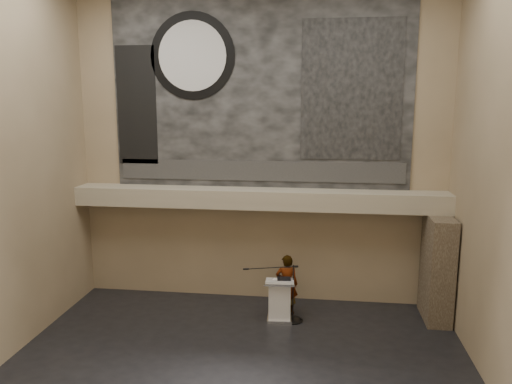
# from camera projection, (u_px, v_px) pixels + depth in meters

# --- Properties ---
(floor) EXTENTS (10.00, 10.00, 0.00)m
(floor) POSITION_uv_depth(u_px,v_px,m) (236.00, 370.00, 10.41)
(floor) COLOR black
(floor) RESTS_ON ground
(wall_back) EXTENTS (10.00, 0.02, 8.50)m
(wall_back) POSITION_uv_depth(u_px,v_px,m) (260.00, 149.00, 13.53)
(wall_back) COLOR #867355
(wall_back) RESTS_ON floor
(wall_front) EXTENTS (10.00, 0.02, 8.50)m
(wall_front) POSITION_uv_depth(u_px,v_px,m) (176.00, 217.00, 5.73)
(wall_front) COLOR #867355
(wall_front) RESTS_ON floor
(wall_right) EXTENTS (0.02, 8.00, 8.50)m
(wall_right) POSITION_uv_depth(u_px,v_px,m) (508.00, 174.00, 9.00)
(wall_right) COLOR #867355
(wall_right) RESTS_ON floor
(soffit) EXTENTS (10.00, 0.80, 0.50)m
(soffit) POSITION_uv_depth(u_px,v_px,m) (258.00, 198.00, 13.38)
(soffit) COLOR gray
(soffit) RESTS_ON wall_back
(sprinkler_left) EXTENTS (0.04, 0.04, 0.06)m
(sprinkler_left) POSITION_uv_depth(u_px,v_px,m) (199.00, 207.00, 13.58)
(sprinkler_left) COLOR #B2893D
(sprinkler_left) RESTS_ON soffit
(sprinkler_right) EXTENTS (0.04, 0.04, 0.06)m
(sprinkler_right) POSITION_uv_depth(u_px,v_px,m) (329.00, 211.00, 13.14)
(sprinkler_right) COLOR #B2893D
(sprinkler_right) RESTS_ON soffit
(banner) EXTENTS (8.00, 0.05, 5.00)m
(banner) POSITION_uv_depth(u_px,v_px,m) (260.00, 94.00, 13.23)
(banner) COLOR black
(banner) RESTS_ON wall_back
(banner_text_strip) EXTENTS (7.76, 0.02, 0.55)m
(banner_text_strip) POSITION_uv_depth(u_px,v_px,m) (259.00, 171.00, 13.57)
(banner_text_strip) COLOR #2B2B2B
(banner_text_strip) RESTS_ON banner
(banner_clock_rim) EXTENTS (2.30, 0.02, 2.30)m
(banner_clock_rim) POSITION_uv_depth(u_px,v_px,m) (192.00, 56.00, 13.24)
(banner_clock_rim) COLOR black
(banner_clock_rim) RESTS_ON banner
(banner_clock_face) EXTENTS (1.84, 0.02, 1.84)m
(banner_clock_face) POSITION_uv_depth(u_px,v_px,m) (192.00, 56.00, 13.22)
(banner_clock_face) COLOR silver
(banner_clock_face) RESTS_ON banner
(banner_building_print) EXTENTS (2.60, 0.02, 3.60)m
(banner_building_print) POSITION_uv_depth(u_px,v_px,m) (352.00, 90.00, 12.87)
(banner_building_print) COLOR black
(banner_building_print) RESTS_ON banner
(banner_brick_print) EXTENTS (1.10, 0.02, 3.20)m
(banner_brick_print) POSITION_uv_depth(u_px,v_px,m) (137.00, 106.00, 13.68)
(banner_brick_print) COLOR black
(banner_brick_print) RESTS_ON banner
(stone_pier) EXTENTS (0.60, 1.40, 2.70)m
(stone_pier) POSITION_uv_depth(u_px,v_px,m) (437.00, 268.00, 12.65)
(stone_pier) COLOR #413528
(stone_pier) RESTS_ON floor
(lectern) EXTENTS (0.73, 0.54, 1.13)m
(lectern) POSITION_uv_depth(u_px,v_px,m) (280.00, 300.00, 12.65)
(lectern) COLOR silver
(lectern) RESTS_ON floor
(binder) EXTENTS (0.36, 0.30, 0.04)m
(binder) POSITION_uv_depth(u_px,v_px,m) (284.00, 279.00, 12.55)
(binder) COLOR black
(binder) RESTS_ON lectern
(papers) EXTENTS (0.25, 0.31, 0.00)m
(papers) POSITION_uv_depth(u_px,v_px,m) (276.00, 280.00, 12.52)
(papers) COLOR white
(papers) RESTS_ON lectern
(speaker_person) EXTENTS (0.58, 0.38, 1.60)m
(speaker_person) POSITION_uv_depth(u_px,v_px,m) (287.00, 284.00, 13.06)
(speaker_person) COLOR beige
(speaker_person) RESTS_ON floor
(mic_stand) EXTENTS (1.48, 0.63, 1.48)m
(mic_stand) POSITION_uv_depth(u_px,v_px,m) (291.00, 312.00, 12.71)
(mic_stand) COLOR black
(mic_stand) RESTS_ON floor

